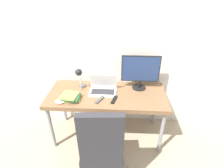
{
  "coord_description": "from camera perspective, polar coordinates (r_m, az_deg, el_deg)",
  "views": [
    {
      "loc": [
        0.19,
        -1.68,
        2.12
      ],
      "look_at": [
        0.07,
        0.31,
        0.95
      ],
      "focal_mm": 28.0,
      "sensor_mm": 36.0,
      "label": 1
    }
  ],
  "objects": [
    {
      "name": "office_chair",
      "position": [
        1.98,
        -3.24,
        -19.2
      ],
      "size": [
        0.62,
        0.64,
        1.14
      ],
      "color": "black",
      "rests_on": "ground_plane"
    },
    {
      "name": "ground_plane",
      "position": [
        2.72,
        -2.09,
        -21.06
      ],
      "size": [
        12.0,
        12.0,
        0.0
      ],
      "primitive_type": "plane",
      "color": "tan"
    },
    {
      "name": "wall_back",
      "position": [
        2.58,
        -1.11,
        11.77
      ],
      "size": [
        8.0,
        0.05,
        2.6
      ],
      "color": "silver",
      "rests_on": "ground_plane"
    },
    {
      "name": "monitor",
      "position": [
        2.48,
        9.25,
        4.31
      ],
      "size": [
        0.53,
        0.2,
        0.5
      ],
      "color": "black",
      "rests_on": "desk"
    },
    {
      "name": "game_controller",
      "position": [
        2.36,
        -16.59,
        -5.45
      ],
      "size": [
        0.13,
        0.09,
        0.04
      ],
      "color": "white",
      "rests_on": "desk"
    },
    {
      "name": "media_remote",
      "position": [
        2.31,
        -4.03,
        -5.16
      ],
      "size": [
        0.12,
        0.18,
        0.02
      ],
      "color": "#4C4C51",
      "rests_on": "desk"
    },
    {
      "name": "laptop",
      "position": [
        2.47,
        -2.96,
        -1.48
      ],
      "size": [
        0.38,
        0.24,
        0.25
      ],
      "color": "silver",
      "rests_on": "desk"
    },
    {
      "name": "tv_remote",
      "position": [
        2.31,
        0.68,
        -5.1
      ],
      "size": [
        0.08,
        0.18,
        0.02
      ],
      "color": "black",
      "rests_on": "desk"
    },
    {
      "name": "desk",
      "position": [
        2.48,
        -1.68,
        -4.45
      ],
      "size": [
        1.65,
        0.69,
        0.77
      ],
      "color": "brown",
      "rests_on": "ground_plane"
    },
    {
      "name": "book_stack",
      "position": [
        2.37,
        -13.36,
        -4.19
      ],
      "size": [
        0.26,
        0.23,
        0.08
      ],
      "color": "gold",
      "rests_on": "desk"
    },
    {
      "name": "desk_lamp",
      "position": [
        2.46,
        -10.6,
        2.91
      ],
      "size": [
        0.1,
        0.23,
        0.34
      ],
      "color": "#4C4C51",
      "rests_on": "desk"
    }
  ]
}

